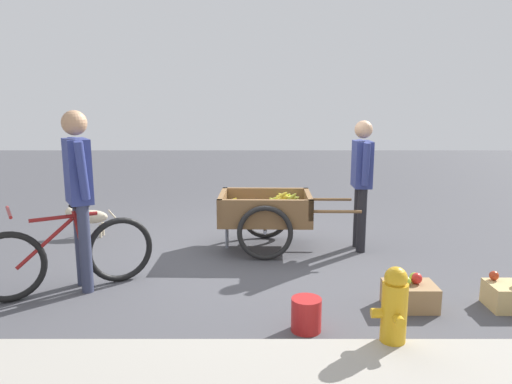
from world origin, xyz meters
TOP-DOWN VIEW (x-y plane):
  - ground_plane at (0.00, 0.00)m, footprint 24.00×24.00m
  - fruit_cart at (-0.20, -0.36)m, footprint 1.67×0.95m
  - vendor_person at (-1.34, -0.33)m, footprint 0.21×0.58m
  - bicycle at (1.72, 0.98)m, footprint 1.46×0.90m
  - cyclist_person at (1.59, 0.90)m, footprint 0.35×0.52m
  - dog at (2.17, -0.88)m, footprint 0.67×0.19m
  - fire_hydrant at (-1.04, 2.17)m, footprint 0.25×0.25m
  - plastic_bucket at (-0.47, 1.78)m, footprint 0.24×0.24m
  - apple_crate at (-1.42, 1.36)m, footprint 0.44×0.32m

SIDE VIEW (x-z plane):
  - ground_plane at x=0.00m, z-range 0.00..0.00m
  - apple_crate at x=-1.42m, z-range -0.03..0.28m
  - plastic_bucket at x=-0.47m, z-range 0.00..0.27m
  - dog at x=2.17m, z-range 0.07..0.47m
  - fire_hydrant at x=-1.04m, z-range 0.00..0.67m
  - bicycle at x=1.72m, z-range -0.07..0.78m
  - fruit_cart at x=-0.20m, z-range 0.08..0.79m
  - vendor_person at x=-1.34m, z-range 0.15..1.72m
  - cyclist_person at x=1.59m, z-range 0.18..1.89m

